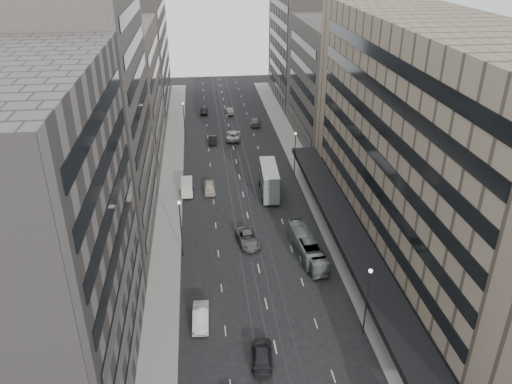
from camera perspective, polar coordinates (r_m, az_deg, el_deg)
name	(u,v)px	position (r m, az deg, el deg)	size (l,w,h in m)	color
ground	(267,309)	(58.68, 1.30, -13.24)	(220.00, 220.00, 0.00)	black
sidewalk_right	(304,170)	(92.06, 5.48, 2.56)	(4.00, 125.00, 0.15)	gray
sidewalk_left	(172,176)	(90.33, -9.60, 1.79)	(4.00, 125.00, 0.15)	gray
department_store	(437,153)	(63.67, 19.94, 4.17)	(19.20, 60.00, 30.00)	#7B6C5A
building_right_mid	(338,84)	(103.67, 9.37, 12.12)	(15.00, 28.00, 24.00)	#46423C
building_right_far	(307,45)	(131.65, 5.88, 16.33)	(15.00, 32.00, 28.00)	#605A56
building_left_a	(24,250)	(45.46, -25.00, -6.05)	(15.00, 28.00, 30.00)	#605A56
building_left_b	(83,121)	(68.37, -19.21, 7.66)	(15.00, 26.00, 34.00)	#46423C
building_left_c	(115,97)	(95.05, -15.83, 10.44)	(15.00, 28.00, 25.00)	#6C5D54
building_left_d	(133,52)	(126.55, -13.93, 15.29)	(15.00, 38.00, 28.00)	#605A56
lamp_right_near	(368,294)	(53.66, 12.64, -11.30)	(0.44, 0.44, 8.32)	#262628
lamp_right_far	(295,149)	(87.36, 4.47, 4.88)	(0.44, 0.44, 8.32)	#262628
lamp_left_near	(181,222)	(65.21, -8.62, -3.45)	(0.44, 0.44, 8.32)	#262628
lamp_left_far	(184,117)	(104.65, -8.24, 8.45)	(0.44, 0.44, 8.32)	#262628
bus_near	(305,244)	(67.49, 5.59, -5.91)	(2.35, 10.03, 2.79)	gray
bus_far	(310,251)	(66.19, 6.23, -6.73)	(2.24, 9.59, 2.67)	gray
double_decker	(269,180)	(81.56, 1.51, 1.38)	(3.21, 9.29, 5.01)	slate
panel_van	(187,187)	(82.92, -7.90, 0.57)	(2.00, 4.04, 2.54)	silver
sedan_1	(201,317)	(56.73, -6.33, -14.01)	(1.74, 4.98, 1.64)	silver
sedan_2	(248,238)	(69.48, -0.93, -5.31)	(2.63, 5.70, 1.58)	#5D5D5F
sedan_3	(262,354)	(52.44, 0.69, -18.08)	(2.10, 5.18, 1.50)	black
sedan_4	(210,187)	(83.71, -5.34, 0.52)	(1.90, 4.73, 1.61)	beige
sedan_5	(213,140)	(104.21, -4.95, 5.93)	(1.52, 4.37, 1.44)	black
sedan_6	(233,135)	(106.16, -2.60, 6.49)	(2.86, 6.20, 1.72)	silver
sedan_7	(255,122)	(114.69, -0.11, 8.05)	(2.20, 5.42, 1.57)	slate
sedan_8	(204,111)	(123.14, -5.95, 9.21)	(1.73, 4.29, 1.46)	#242426
sedan_9	(229,111)	(122.57, -3.05, 9.24)	(1.57, 4.49, 1.48)	#9F9383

